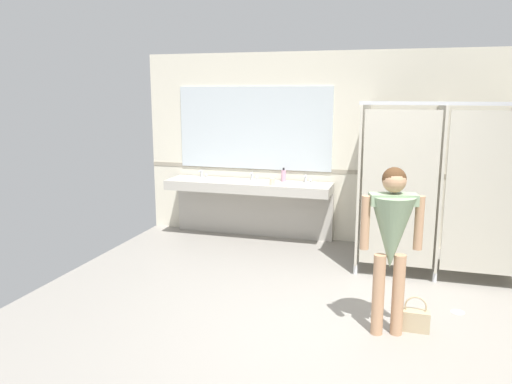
% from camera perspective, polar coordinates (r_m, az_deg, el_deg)
% --- Properties ---
extents(ground_plane, '(6.80, 6.52, 0.10)m').
position_cam_1_polar(ground_plane, '(4.92, 9.09, -16.00)').
color(ground_plane, gray).
extents(wall_back, '(6.80, 0.12, 2.77)m').
position_cam_1_polar(wall_back, '(7.43, 12.52, 4.78)').
color(wall_back, beige).
rests_on(wall_back, ground_plane).
extents(wall_back_tile_band, '(6.80, 0.01, 0.06)m').
position_cam_1_polar(wall_back_tile_band, '(7.41, 12.38, 2.16)').
color(wall_back_tile_band, '#9E937F').
rests_on(wall_back_tile_band, wall_back).
extents(vanity_counter, '(2.48, 0.58, 1.00)m').
position_cam_1_polar(vanity_counter, '(7.58, -0.69, -0.42)').
color(vanity_counter, '#B2ADA3').
rests_on(vanity_counter, ground_plane).
extents(mirror_panel, '(2.38, 0.02, 1.24)m').
position_cam_1_polar(mirror_panel, '(7.64, -0.25, 7.27)').
color(mirror_panel, silver).
rests_on(mirror_panel, wall_back).
extents(bathroom_stalls, '(1.90, 1.39, 2.09)m').
position_cam_1_polar(bathroom_stalls, '(6.51, 20.07, 0.86)').
color(bathroom_stalls, '#B2AD9E').
rests_on(bathroom_stalls, ground_plane).
extents(person_standing, '(0.54, 0.49, 1.56)m').
position_cam_1_polar(person_standing, '(4.62, 15.16, -4.43)').
color(person_standing, tan).
rests_on(person_standing, ground_plane).
extents(handbag, '(0.27, 0.13, 0.34)m').
position_cam_1_polar(handbag, '(5.06, 17.62, -13.62)').
color(handbag, tan).
rests_on(handbag, ground_plane).
extents(soap_dispenser, '(0.07, 0.07, 0.20)m').
position_cam_1_polar(soap_dispenser, '(7.47, 3.15, 1.89)').
color(soap_dispenser, '#D899B2').
rests_on(soap_dispenser, vanity_counter).
extents(paper_cup, '(0.07, 0.07, 0.09)m').
position_cam_1_polar(paper_cup, '(7.19, 1.85, 1.20)').
color(paper_cup, beige).
rests_on(paper_cup, vanity_counter).
extents(floor_drain_cover, '(0.14, 0.14, 0.01)m').
position_cam_1_polar(floor_drain_cover, '(5.62, 21.94, -12.53)').
color(floor_drain_cover, '#B7BABF').
rests_on(floor_drain_cover, ground_plane).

